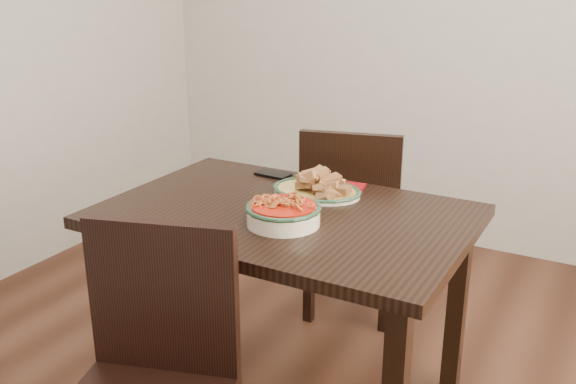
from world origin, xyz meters
The scene contains 8 objects.
wall_back centered at (0.00, 1.75, 1.30)m, with size 3.50×0.10×2.60m, color beige.
dining_table centered at (0.01, -0.01, 0.65)m, with size 1.20×0.80×0.75m.
chair_far centered at (-0.04, 0.67, 0.50)m, with size 0.51×0.51×0.89m.
chair_near centered at (-0.03, -0.66, 0.50)m, with size 0.53×0.53×0.89m.
fish_plate centered at (0.02, 0.20, 0.79)m, with size 0.32×0.25×0.11m.
noodle_bowl centered at (0.06, -0.12, 0.79)m, with size 0.24×0.24×0.08m.
smartphone centered at (-0.22, 0.31, 0.76)m, with size 0.13×0.07×0.01m, color black.
napkin centered at (0.09, 0.30, 0.76)m, with size 0.13×0.11×0.01m, color maroon.
Camera 1 is at (0.98, -1.75, 1.51)m, focal length 40.00 mm.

